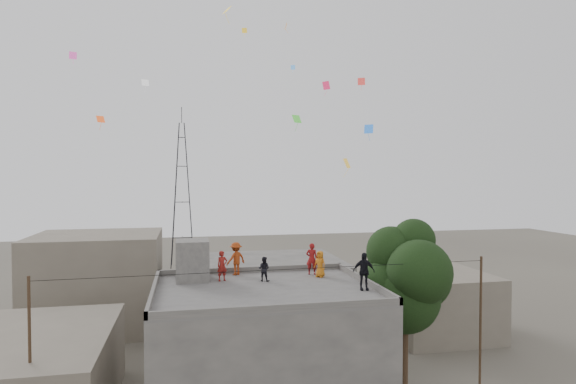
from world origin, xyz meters
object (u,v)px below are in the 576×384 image
tree (406,279)px  transmission_tower (182,194)px  stair_head_box (192,260)px  person_red_adult (312,259)px  person_dark_adult (364,271)px

tree → transmission_tower: transmission_tower is taller
tree → transmission_tower: 41.12m
stair_head_box → transmission_tower: 37.46m
person_red_adult → transmission_tower: bearing=-59.5°
stair_head_box → person_red_adult: (6.18, 0.08, -0.17)m
transmission_tower → person_dark_adult: transmission_tower is taller
tree → person_dark_adult: tree is taller
tree → person_red_adult: 4.93m
stair_head_box → person_red_adult: size_ratio=1.20×
stair_head_box → tree: tree is taller
transmission_tower → person_dark_adult: 42.08m
tree → person_red_adult: tree is taller
transmission_tower → tree: bearing=-73.9°
stair_head_box → person_red_adult: bearing=0.7°
tree → person_dark_adult: bearing=-149.1°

